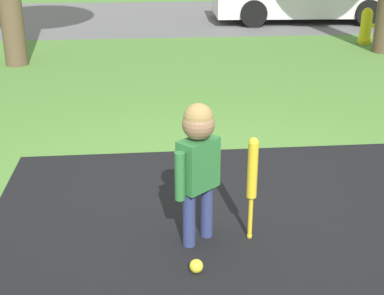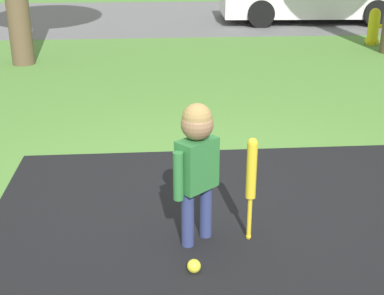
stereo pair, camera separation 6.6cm
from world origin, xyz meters
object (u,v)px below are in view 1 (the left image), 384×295
at_px(child, 198,155).
at_px(fire_hydrant, 366,26).
at_px(sports_ball, 196,266).
at_px(baseball_bat, 252,175).

relative_size(child, fire_hydrant, 1.44).
relative_size(child, sports_ball, 11.29).
xyz_separation_m(baseball_bat, fire_hydrant, (3.47, 6.52, -0.15)).
distance_m(child, baseball_bat, 0.38).
bearing_deg(sports_ball, fire_hydrant, 60.62).
bearing_deg(fire_hydrant, child, -120.39).
bearing_deg(fire_hydrant, sports_ball, -119.38).
bearing_deg(sports_ball, baseball_bat, 41.58).
bearing_deg(fire_hydrant, baseball_bat, -118.03).
distance_m(baseball_bat, fire_hydrant, 7.39).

